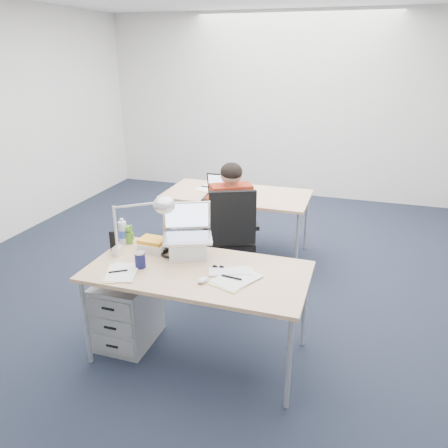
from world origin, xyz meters
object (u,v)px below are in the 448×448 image
object	(u,v)px
headphones	(171,252)
sunglasses	(218,268)
can_koozie	(140,260)
bear_figurine	(129,234)
desk_near	(198,275)
office_chair	(230,258)
desk_far	(237,197)
book_stack	(153,244)
drawer_pedestal_far	(198,230)
water_bottle	(123,231)
dark_laptop	(221,187)
wireless_keyboard	(230,272)
drawer_pedestal_near	(128,311)
desk_lamp	(134,225)
far_cup	(250,190)
computer_mouse	(203,280)
silver_laptop	(187,232)
cordless_phone	(113,241)
seated_person	(228,221)

from	to	relation	value
headphones	sunglasses	size ratio (longest dim) A/B	2.39
can_koozie	bear_figurine	distance (m)	0.47
desk_near	office_chair	world-z (taller)	office_chair
desk_far	book_stack	size ratio (longest dim) A/B	7.36
drawer_pedestal_far	sunglasses	world-z (taller)	sunglasses
desk_far	water_bottle	world-z (taller)	water_bottle
dark_laptop	wireless_keyboard	bearing A→B (deg)	-73.16
office_chair	drawer_pedestal_near	xyz separation A→B (m)	(-0.51, -1.12, -0.02)
book_stack	bear_figurine	bearing A→B (deg)	165.61
can_koozie	desk_lamp	bearing A→B (deg)	127.86
water_bottle	can_koozie	bearing A→B (deg)	-45.61
headphones	far_cup	distance (m)	1.72
office_chair	computer_mouse	bearing A→B (deg)	-105.68
book_stack	far_cup	world-z (taller)	book_stack
drawer_pedestal_near	computer_mouse	xyz separation A→B (m)	(0.70, -0.15, 0.47)
desk_far	headphones	bearing A→B (deg)	-91.44
headphones	water_bottle	distance (m)	0.48
wireless_keyboard	desk_far	bearing A→B (deg)	85.25
sunglasses	wireless_keyboard	bearing A→B (deg)	-22.70
can_koozie	book_stack	world-z (taller)	can_koozie
far_cup	silver_laptop	bearing A→B (deg)	-92.03
computer_mouse	dark_laptop	distance (m)	1.84
office_chair	dark_laptop	size ratio (longest dim) A/B	2.89
drawer_pedestal_far	silver_laptop	bearing A→B (deg)	-71.44
headphones	dark_laptop	size ratio (longest dim) A/B	0.60
can_koozie	desk_lamp	world-z (taller)	desk_lamp
bear_figurine	cordless_phone	bearing A→B (deg)	-99.59
drawer_pedestal_far	water_bottle	size ratio (longest dim) A/B	2.54
dark_laptop	computer_mouse	bearing A→B (deg)	-79.37
seated_person	can_koozie	world-z (taller)	seated_person
seated_person	dark_laptop	world-z (taller)	seated_person
desk_far	far_cup	distance (m)	0.17
headphones	cordless_phone	xyz separation A→B (m)	(-0.46, -0.07, 0.06)
wireless_keyboard	can_koozie	size ratio (longest dim) A/B	2.48
desk_far	drawer_pedestal_near	xyz separation A→B (m)	(-0.36, -1.88, -0.41)
seated_person	far_cup	world-z (taller)	seated_person
desk_near	wireless_keyboard	world-z (taller)	wireless_keyboard
silver_laptop	wireless_keyboard	distance (m)	0.48
cordless_phone	silver_laptop	bearing A→B (deg)	4.62
silver_laptop	bear_figurine	bearing A→B (deg)	150.14
dark_laptop	book_stack	bearing A→B (deg)	-97.87
desk_lamp	far_cup	size ratio (longest dim) A/B	6.13
desk_lamp	cordless_phone	bearing A→B (deg)	172.49
drawer_pedestal_near	office_chair	bearing A→B (deg)	65.72
can_koozie	drawer_pedestal_far	bearing A→B (deg)	98.26
office_chair	desk_far	bearing A→B (deg)	76.85
silver_laptop	desk_lamp	world-z (taller)	desk_lamp
desk_lamp	dark_laptop	size ratio (longest dim) A/B	1.48
desk_far	desk_lamp	world-z (taller)	desk_lamp
dark_laptop	desk_near	bearing A→B (deg)	-81.39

